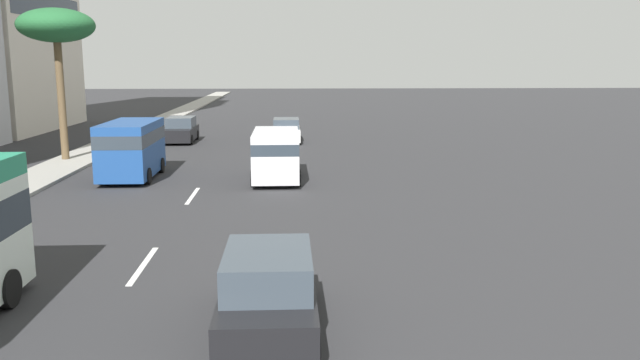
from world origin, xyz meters
The scene contains 10 objects.
ground_plane centered at (31.50, 0.00, 0.00)m, with size 198.00×198.00×0.00m, color #2D2D30.
sidewalk_right centered at (31.50, 7.63, 0.07)m, with size 162.00×2.52×0.15m, color #9E9B93.
lane_stripe_mid centered at (12.60, 0.00, 0.01)m, with size 3.20×0.16×0.01m, color silver.
lane_stripe_far centered at (21.53, 0.00, 0.01)m, with size 3.20×0.16×0.01m, color silver.
van_lead centered at (24.72, -3.28, 1.29)m, with size 4.63×2.14×2.24m.
van_second centered at (25.65, 3.31, 1.48)m, with size 5.05×2.22×2.60m.
car_third centered at (39.40, 3.34, 0.79)m, with size 4.39×1.93×1.66m.
car_fourth centered at (8.22, -3.41, 0.80)m, with size 4.53×1.87×1.70m.
car_sixth centered at (39.22, -3.72, 0.75)m, with size 4.60×1.90×1.57m.
palm_tree centered at (30.91, 8.11, 7.00)m, with size 3.91×3.91×7.87m.
Camera 1 is at (-3.67, -3.81, 5.22)m, focal length 35.90 mm.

